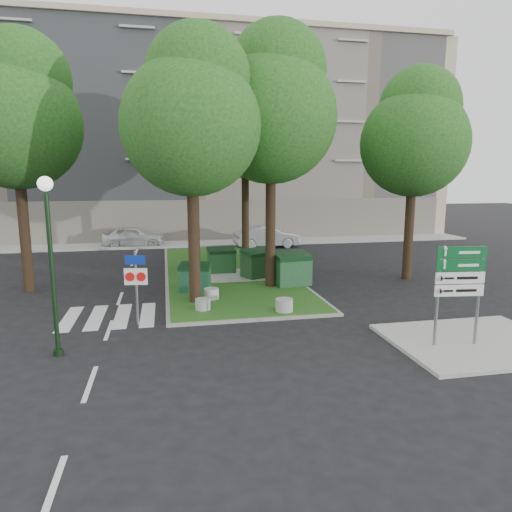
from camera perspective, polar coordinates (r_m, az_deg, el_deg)
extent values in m
plane|color=black|center=(16.05, -1.57, -8.18)|extent=(120.00, 120.00, 0.00)
cube|color=#1F4A15|center=(23.76, -3.67, -2.04)|extent=(6.00, 16.00, 0.12)
cube|color=gray|center=(23.76, -3.67, -2.06)|extent=(6.30, 16.30, 0.10)
cube|color=#999993|center=(15.48, 25.72, -9.66)|extent=(5.00, 4.00, 0.12)
cube|color=#999993|center=(33.99, -6.90, 1.56)|extent=(42.00, 3.00, 0.12)
cube|color=silver|center=(17.31, -14.87, -7.14)|extent=(5.00, 3.00, 0.01)
cube|color=tan|center=(41.22, -7.99, 14.07)|extent=(41.00, 12.00, 16.00)
cylinder|color=black|center=(17.67, -7.82, 3.64)|extent=(0.44, 0.44, 6.16)
sphere|color=#144B14|center=(17.66, -8.12, 15.79)|extent=(5.20, 5.20, 5.20)
sphere|color=#144B14|center=(18.14, -7.29, 21.28)|extent=(3.90, 3.90, 3.90)
cylinder|color=black|center=(20.13, 1.83, 5.30)|extent=(0.44, 0.44, 6.72)
sphere|color=#144B14|center=(20.21, 1.89, 16.91)|extent=(5.60, 5.60, 5.60)
sphere|color=#144B14|center=(20.78, 2.66, 22.08)|extent=(4.20, 4.20, 4.20)
cylinder|color=black|center=(24.17, -7.61, 5.01)|extent=(0.44, 0.44, 5.88)
sphere|color=#144B14|center=(24.13, -7.81, 13.48)|extent=(4.80, 4.80, 4.80)
sphere|color=#144B14|center=(24.51, -7.21, 17.39)|extent=(3.60, 3.60, 3.60)
cylinder|color=black|center=(27.49, -1.35, 6.85)|extent=(0.44, 0.44, 7.00)
sphere|color=#144B14|center=(27.58, -1.39, 15.70)|extent=(5.80, 5.80, 5.80)
sphere|color=#144B14|center=(28.10, -0.84, 19.72)|extent=(4.35, 4.35, 4.35)
cylinder|color=black|center=(21.92, -27.08, 4.23)|extent=(0.44, 0.44, 6.44)
sphere|color=#144B14|center=(21.95, -27.91, 14.42)|extent=(5.40, 5.40, 5.40)
sphere|color=#144B14|center=(22.32, -27.38, 19.16)|extent=(4.05, 4.05, 4.05)
cylinder|color=black|center=(23.23, 18.64, 4.37)|extent=(0.44, 0.44, 5.88)
sphere|color=#144B14|center=(23.18, 19.15, 13.18)|extent=(5.00, 5.00, 5.00)
sphere|color=#144B14|center=(23.67, 19.79, 17.16)|extent=(3.75, 3.75, 3.75)
cube|color=#0F3823|center=(19.74, -7.62, -2.93)|extent=(1.43, 1.12, 1.00)
cube|color=black|center=(19.62, -7.66, -1.28)|extent=(1.49, 1.19, 0.29)
cube|color=#134218|center=(23.48, -4.33, -0.74)|extent=(1.39, 0.99, 1.05)
cube|color=black|center=(23.37, -4.35, 0.74)|extent=(1.44, 1.05, 0.30)
cube|color=black|center=(22.30, 0.22, -1.18)|extent=(1.71, 1.47, 1.13)
cube|color=black|center=(22.18, 0.22, 0.48)|extent=(1.78, 1.56, 0.32)
cube|color=#123C1C|center=(20.74, 4.48, -1.92)|extent=(1.70, 1.28, 1.23)
cube|color=black|center=(20.61, 4.51, 0.03)|extent=(1.77, 1.36, 0.35)
cylinder|color=gray|center=(17.09, -6.66, -5.99)|extent=(0.56, 0.56, 0.40)
cylinder|color=#989893|center=(16.80, 3.55, -6.13)|extent=(0.64, 0.64, 0.45)
cylinder|color=#AFB0AA|center=(18.49, -5.59, -4.70)|extent=(0.60, 0.60, 0.43)
cylinder|color=#CEE01A|center=(25.61, 0.77, -0.21)|extent=(0.40, 0.40, 0.69)
cylinder|color=black|center=(13.71, -24.09, -2.43)|extent=(0.13, 0.13, 4.53)
cylinder|color=black|center=(14.30, -23.46, -10.98)|extent=(0.27, 0.27, 0.18)
sphere|color=white|center=(13.43, -24.86, 8.20)|extent=(0.40, 0.40, 0.40)
cylinder|color=slate|center=(15.84, -14.71, -3.93)|extent=(0.09, 0.09, 2.57)
cube|color=navy|center=(15.64, -14.87, -0.46)|extent=(0.67, 0.15, 0.31)
cube|color=white|center=(15.75, -14.77, -2.48)|extent=(0.77, 0.17, 0.56)
cylinder|color=red|center=(15.76, -15.44, -2.50)|extent=(0.31, 0.08, 0.31)
cylinder|color=red|center=(15.74, -14.10, -2.46)|extent=(0.31, 0.08, 0.31)
cylinder|color=slate|center=(14.17, 21.74, -4.74)|extent=(0.10, 0.10, 2.91)
cylinder|color=slate|center=(14.75, 26.05, -4.48)|extent=(0.10, 0.10, 2.91)
cube|color=#0A5021|center=(14.20, 24.30, 0.43)|extent=(1.45, 0.22, 0.34)
cube|color=#0A5021|center=(14.26, 24.20, -1.03)|extent=(1.45, 0.22, 0.34)
cube|color=white|center=(14.33, 24.09, -2.48)|extent=(1.45, 0.22, 0.34)
cube|color=white|center=(14.41, 23.99, -3.92)|extent=(1.45, 0.22, 0.34)
imported|color=silver|center=(33.74, -15.08, 2.38)|extent=(4.46, 2.10, 1.47)
imported|color=#9C9FA3|center=(32.24, 1.34, 2.41)|extent=(4.66, 1.86, 1.51)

